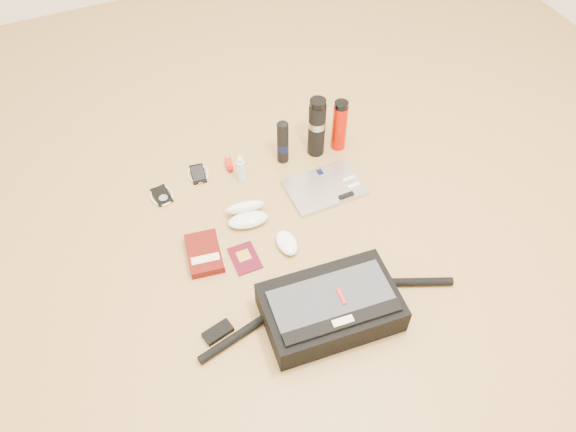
{
  "coord_description": "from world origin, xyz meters",
  "views": [
    {
      "loc": [
        -0.53,
        -1.13,
        1.68
      ],
      "look_at": [
        0.01,
        0.1,
        0.06
      ],
      "focal_mm": 35.0,
      "sensor_mm": 36.0,
      "label": 1
    }
  ],
  "objects_px": {
    "laptop": "(325,188)",
    "book": "(205,253)",
    "thermos_red": "(340,125)",
    "messenger_bag": "(330,307)",
    "thermos_black": "(317,127)"
  },
  "relations": [
    {
      "from": "thermos_red",
      "to": "laptop",
      "type": "bearing_deg",
      "value": -128.77
    },
    {
      "from": "messenger_bag",
      "to": "thermos_black",
      "type": "bearing_deg",
      "value": 72.33
    },
    {
      "from": "messenger_bag",
      "to": "thermos_red",
      "type": "bearing_deg",
      "value": 65.6
    },
    {
      "from": "messenger_bag",
      "to": "book",
      "type": "bearing_deg",
      "value": 131.46
    },
    {
      "from": "messenger_bag",
      "to": "laptop",
      "type": "xyz_separation_m",
      "value": [
        0.24,
        0.53,
        -0.05
      ]
    },
    {
      "from": "book",
      "to": "thermos_red",
      "type": "distance_m",
      "value": 0.79
    },
    {
      "from": "laptop",
      "to": "book",
      "type": "xyz_separation_m",
      "value": [
        -0.55,
        -0.12,
        0.01
      ]
    },
    {
      "from": "laptop",
      "to": "thermos_black",
      "type": "xyz_separation_m",
      "value": [
        0.06,
        0.21,
        0.13
      ]
    },
    {
      "from": "laptop",
      "to": "thermos_black",
      "type": "distance_m",
      "value": 0.26
    },
    {
      "from": "laptop",
      "to": "thermos_black",
      "type": "relative_size",
      "value": 1.09
    },
    {
      "from": "messenger_bag",
      "to": "laptop",
      "type": "relative_size",
      "value": 3.06
    },
    {
      "from": "thermos_black",
      "to": "thermos_red",
      "type": "height_order",
      "value": "thermos_black"
    },
    {
      "from": "thermos_black",
      "to": "thermos_red",
      "type": "distance_m",
      "value": 0.11
    },
    {
      "from": "laptop",
      "to": "thermos_black",
      "type": "bearing_deg",
      "value": 73.05
    },
    {
      "from": "laptop",
      "to": "book",
      "type": "relative_size",
      "value": 1.49
    }
  ]
}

